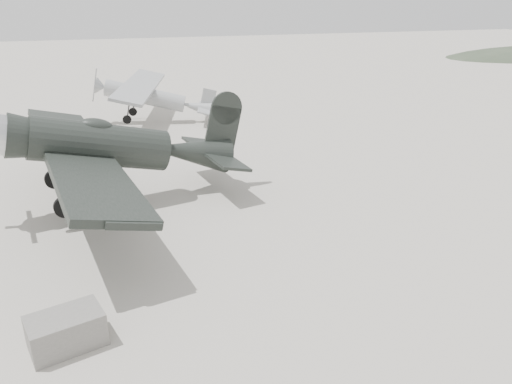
# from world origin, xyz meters

# --- Properties ---
(ground) EXTENTS (160.00, 160.00, 0.00)m
(ground) POSITION_xyz_m (0.00, 0.00, 0.00)
(ground) COLOR #ADA499
(ground) RESTS_ON ground
(lowwing_monoplane) EXTENTS (9.89, 13.74, 4.41)m
(lowwing_monoplane) POSITION_xyz_m (-3.39, 6.36, 2.33)
(lowwing_monoplane) COLOR black
(lowwing_monoplane) RESTS_ON ground
(highwing_monoplane) EXTENTS (7.47, 10.44, 2.95)m
(highwing_monoplane) POSITION_xyz_m (-0.87, 19.09, 1.85)
(highwing_monoplane) COLOR #939697
(highwing_monoplane) RESTS_ON ground
(equipment_block) EXTENTS (1.90, 1.48, 0.84)m
(equipment_block) POSITION_xyz_m (-4.87, -2.00, 0.42)
(equipment_block) COLOR slate
(equipment_block) RESTS_ON ground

